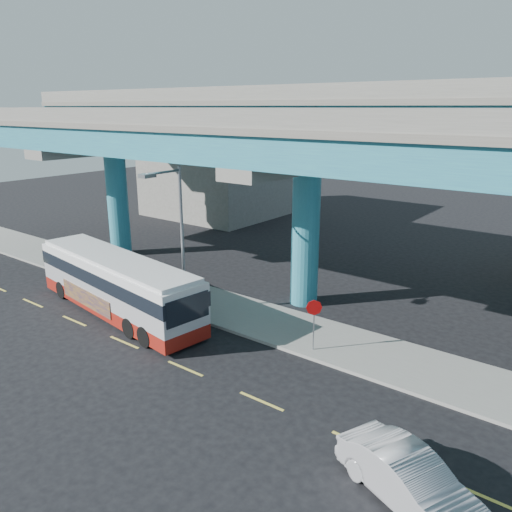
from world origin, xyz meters
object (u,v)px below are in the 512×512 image
Objects in this scene: sedan at (409,479)px; street_lamp at (173,221)px; parked_car at (78,253)px; stop_sign at (314,314)px; transit_bus at (117,283)px.

sedan is 0.63× the size of street_lamp.
parked_car is at bearing 96.61° from sedan.
street_lamp is at bearing -107.64° from parked_car.
stop_sign is at bearing -101.64° from parked_car.
parked_car is (-9.31, 3.79, -0.93)m from transit_bus.
street_lamp is 3.20× the size of stop_sign.
transit_bus reaches higher than sedan.
transit_bus is at bearing 100.42° from sedan.
transit_bus is at bearing -147.96° from street_lamp.
street_lamp reaches higher than sedan.
transit_bus is 17.54m from sedan.
parked_car is at bearing 170.04° from street_lamp.
street_lamp is at bearing 39.69° from transit_bus.
sedan is 1.23× the size of parked_car.
transit_bus is 4.64m from street_lamp.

